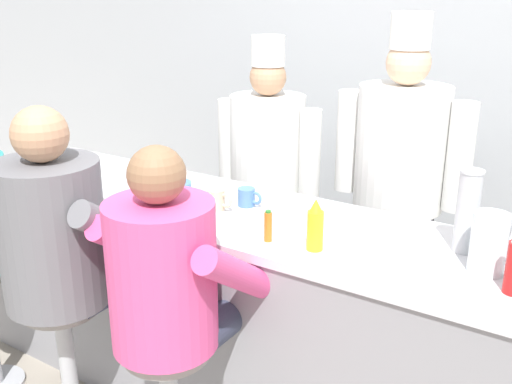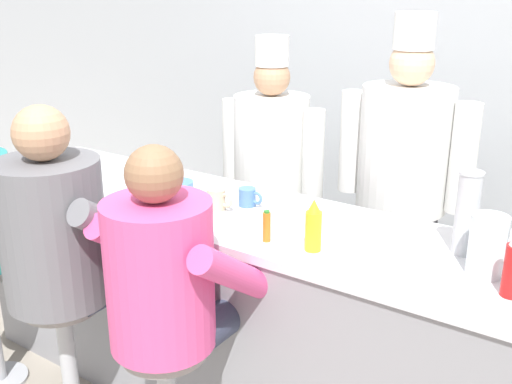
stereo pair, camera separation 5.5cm
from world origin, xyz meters
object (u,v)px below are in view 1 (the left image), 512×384
(cook_in_whites_near, at_px, (267,172))
(cup_stack_steel, at_px, (467,211))
(mustard_bottle_yellow, at_px, (315,226))
(coffee_mug_blue, at_px, (247,197))
(cereal_bowl, at_px, (176,187))
(diner_seated_pink, at_px, (169,284))
(breakfast_plate, at_px, (61,183))
(diner_seated_grey, at_px, (60,240))
(hot_sauce_bottle_orange, at_px, (268,226))
(water_pitcher_clear, at_px, (489,243))
(coffee_mug_tan, at_px, (217,200))
(cook_in_whites_far, at_px, (399,178))

(cook_in_whites_near, bearing_deg, cup_stack_steel, -27.26)
(mustard_bottle_yellow, height_order, coffee_mug_blue, mustard_bottle_yellow)
(cereal_bowl, distance_m, coffee_mug_blue, 0.40)
(cup_stack_steel, bearing_deg, diner_seated_pink, -142.98)
(breakfast_plate, height_order, diner_seated_grey, diner_seated_grey)
(cereal_bowl, relative_size, coffee_mug_blue, 1.22)
(hot_sauce_bottle_orange, height_order, coffee_mug_blue, hot_sauce_bottle_orange)
(water_pitcher_clear, distance_m, diner_seated_grey, 1.69)
(cereal_bowl, height_order, cook_in_whites_near, cook_in_whites_near)
(cereal_bowl, height_order, diner_seated_pink, diner_seated_pink)
(water_pitcher_clear, relative_size, coffee_mug_blue, 1.79)
(coffee_mug_tan, xyz_separation_m, diner_seated_pink, (0.16, -0.52, -0.14))
(mustard_bottle_yellow, relative_size, hot_sauce_bottle_orange, 1.59)
(cup_stack_steel, xyz_separation_m, cook_in_whites_far, (-0.52, 0.74, -0.16))
(coffee_mug_blue, height_order, cook_in_whites_near, cook_in_whites_near)
(mustard_bottle_yellow, xyz_separation_m, coffee_mug_tan, (-0.56, 0.14, -0.05))
(water_pitcher_clear, relative_size, cereal_bowl, 1.46)
(cook_in_whites_far, bearing_deg, cup_stack_steel, -54.74)
(cook_in_whites_far, bearing_deg, coffee_mug_tan, -120.52)
(coffee_mug_blue, bearing_deg, cook_in_whites_far, 60.59)
(breakfast_plate, xyz_separation_m, cup_stack_steel, (1.90, 0.30, 0.15))
(coffee_mug_tan, distance_m, diner_seated_grey, 0.68)
(mustard_bottle_yellow, height_order, water_pitcher_clear, water_pitcher_clear)
(coffee_mug_blue, bearing_deg, breakfast_plate, -164.20)
(water_pitcher_clear, distance_m, coffee_mug_tan, 1.16)
(diner_seated_pink, bearing_deg, mustard_bottle_yellow, 42.67)
(hot_sauce_bottle_orange, relative_size, cup_stack_steel, 0.40)
(diner_seated_grey, height_order, diner_seated_pink, diner_seated_grey)
(cook_in_whites_near, bearing_deg, cereal_bowl, -96.42)
(mustard_bottle_yellow, distance_m, water_pitcher_clear, 0.61)
(diner_seated_grey, bearing_deg, hot_sauce_bottle_orange, 22.77)
(hot_sauce_bottle_orange, xyz_separation_m, water_pitcher_clear, (0.78, 0.19, 0.05))
(mustard_bottle_yellow, relative_size, cook_in_whites_far, 0.11)
(cook_in_whites_near, distance_m, cook_in_whites_far, 0.76)
(water_pitcher_clear, relative_size, cook_in_whites_far, 0.12)
(mustard_bottle_yellow, relative_size, breakfast_plate, 0.75)
(mustard_bottle_yellow, relative_size, water_pitcher_clear, 0.94)
(coffee_mug_tan, height_order, cook_in_whites_far, cook_in_whites_far)
(coffee_mug_blue, relative_size, diner_seated_grey, 0.08)
(hot_sauce_bottle_orange, relative_size, cook_in_whites_far, 0.07)
(diner_seated_grey, distance_m, cook_in_whites_far, 1.70)
(mustard_bottle_yellow, height_order, diner_seated_pink, diner_seated_pink)
(mustard_bottle_yellow, bearing_deg, water_pitcher_clear, 15.16)
(cereal_bowl, xyz_separation_m, cook_in_whites_near, (0.08, 0.71, -0.10))
(cereal_bowl, relative_size, cook_in_whites_far, 0.08)
(water_pitcher_clear, bearing_deg, coffee_mug_blue, 174.83)
(mustard_bottle_yellow, distance_m, coffee_mug_tan, 0.58)
(cereal_bowl, relative_size, cup_stack_steel, 0.46)
(diner_seated_pink, relative_size, cook_in_whites_near, 0.85)
(hot_sauce_bottle_orange, bearing_deg, cup_stack_steel, 25.58)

